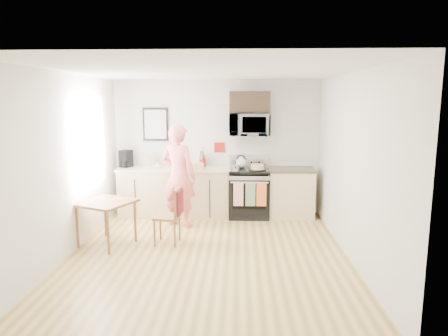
{
  "coord_description": "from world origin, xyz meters",
  "views": [
    {
      "loc": [
        0.44,
        -5.49,
        2.2
      ],
      "look_at": [
        0.19,
        1.0,
        1.11
      ],
      "focal_mm": 32.0,
      "sensor_mm": 36.0,
      "label": 1
    }
  ],
  "objects_px": {
    "chair": "(175,208)",
    "range": "(249,194)",
    "microwave": "(249,125)",
    "dining_table": "(106,206)",
    "person": "(179,176)",
    "cake": "(258,167)"
  },
  "relations": [
    {
      "from": "microwave",
      "to": "dining_table",
      "type": "height_order",
      "value": "microwave"
    },
    {
      "from": "dining_table",
      "to": "cake",
      "type": "distance_m",
      "value": 2.86
    },
    {
      "from": "range",
      "to": "dining_table",
      "type": "bearing_deg",
      "value": -143.62
    },
    {
      "from": "person",
      "to": "dining_table",
      "type": "bearing_deg",
      "value": 68.21
    },
    {
      "from": "range",
      "to": "cake",
      "type": "xyz_separation_m",
      "value": [
        0.16,
        -0.09,
        0.54
      ]
    },
    {
      "from": "person",
      "to": "cake",
      "type": "bearing_deg",
      "value": -136.01
    },
    {
      "from": "microwave",
      "to": "cake",
      "type": "xyz_separation_m",
      "value": [
        0.16,
        -0.19,
        -0.79
      ]
    },
    {
      "from": "range",
      "to": "dining_table",
      "type": "xyz_separation_m",
      "value": [
        -2.22,
        -1.64,
        0.18
      ]
    },
    {
      "from": "dining_table",
      "to": "chair",
      "type": "bearing_deg",
      "value": 4.51
    },
    {
      "from": "range",
      "to": "microwave",
      "type": "bearing_deg",
      "value": 90.06
    },
    {
      "from": "microwave",
      "to": "cake",
      "type": "bearing_deg",
      "value": -50.88
    },
    {
      "from": "range",
      "to": "microwave",
      "type": "xyz_separation_m",
      "value": [
        -0.0,
        0.1,
        1.32
      ]
    },
    {
      "from": "range",
      "to": "person",
      "type": "xyz_separation_m",
      "value": [
        -1.25,
        -0.64,
        0.47
      ]
    },
    {
      "from": "microwave",
      "to": "person",
      "type": "relative_size",
      "value": 0.42
    },
    {
      "from": "dining_table",
      "to": "cake",
      "type": "xyz_separation_m",
      "value": [
        2.38,
        1.55,
        0.36
      ]
    },
    {
      "from": "dining_table",
      "to": "cake",
      "type": "height_order",
      "value": "cake"
    },
    {
      "from": "chair",
      "to": "range",
      "type": "bearing_deg",
      "value": 57.72
    },
    {
      "from": "range",
      "to": "chair",
      "type": "bearing_deg",
      "value": -127.14
    },
    {
      "from": "range",
      "to": "chair",
      "type": "xyz_separation_m",
      "value": [
        -1.18,
        -1.55,
        0.13
      ]
    },
    {
      "from": "person",
      "to": "cake",
      "type": "distance_m",
      "value": 1.51
    },
    {
      "from": "chair",
      "to": "microwave",
      "type": "bearing_deg",
      "value": 59.5
    },
    {
      "from": "person",
      "to": "dining_table",
      "type": "xyz_separation_m",
      "value": [
        -0.97,
        -1.0,
        -0.3
      ]
    }
  ]
}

